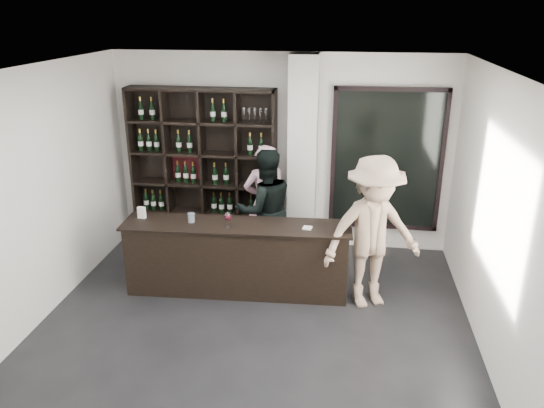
% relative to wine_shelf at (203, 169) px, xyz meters
% --- Properties ---
extents(floor, '(5.00, 5.50, 0.01)m').
position_rel_wine_shelf_xyz_m(floor, '(1.15, -2.57, -1.20)').
color(floor, black).
rests_on(floor, ground).
extents(wine_shelf, '(2.20, 0.35, 2.40)m').
position_rel_wine_shelf_xyz_m(wine_shelf, '(0.00, 0.00, 0.00)').
color(wine_shelf, black).
rests_on(wine_shelf, floor).
extents(structural_column, '(0.40, 0.40, 2.90)m').
position_rel_wine_shelf_xyz_m(structural_column, '(1.50, -0.10, 0.25)').
color(structural_column, silver).
rests_on(structural_column, floor).
extents(glass_panel, '(1.60, 0.08, 2.10)m').
position_rel_wine_shelf_xyz_m(glass_panel, '(2.70, 0.12, 0.20)').
color(glass_panel, black).
rests_on(glass_panel, floor).
extents(tasting_counter, '(2.86, 0.60, 0.94)m').
position_rel_wine_shelf_xyz_m(tasting_counter, '(0.80, -1.45, -0.73)').
color(tasting_counter, black).
rests_on(tasting_counter, floor).
extents(taster_pink, '(0.73, 0.62, 1.70)m').
position_rel_wine_shelf_xyz_m(taster_pink, '(1.00, -0.40, -0.35)').
color(taster_pink, '#DBA8B7').
rests_on(taster_pink, floor).
extents(taster_black, '(1.03, 0.94, 1.72)m').
position_rel_wine_shelf_xyz_m(taster_black, '(1.05, -0.72, -0.34)').
color(taster_black, black).
rests_on(taster_black, floor).
extents(customer, '(1.40, 1.12, 1.90)m').
position_rel_wine_shelf_xyz_m(customer, '(2.47, -1.52, -0.25)').
color(customer, '#9B7F69').
rests_on(customer, floor).
extents(wine_glass, '(0.12, 0.12, 0.22)m').
position_rel_wine_shelf_xyz_m(wine_glass, '(0.72, -1.56, -0.15)').
color(wine_glass, white).
rests_on(wine_glass, tasting_counter).
extents(spit_cup, '(0.11, 0.11, 0.12)m').
position_rel_wine_shelf_xyz_m(spit_cup, '(0.23, -1.46, -0.20)').
color(spit_cup, silver).
rests_on(spit_cup, tasting_counter).
extents(napkin_stack, '(0.12, 0.12, 0.02)m').
position_rel_wine_shelf_xyz_m(napkin_stack, '(1.69, -1.47, -0.25)').
color(napkin_stack, white).
rests_on(napkin_stack, tasting_counter).
extents(card_stand, '(0.10, 0.06, 0.15)m').
position_rel_wine_shelf_xyz_m(card_stand, '(-0.44, -1.42, -0.19)').
color(card_stand, white).
rests_on(card_stand, tasting_counter).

